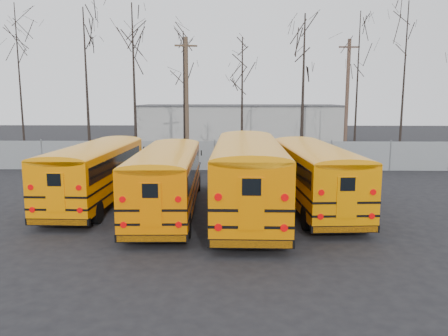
{
  "coord_description": "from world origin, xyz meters",
  "views": [
    {
      "loc": [
        1.27,
        -17.73,
        4.98
      ],
      "look_at": [
        0.83,
        3.03,
        1.6
      ],
      "focal_mm": 35.0,
      "sensor_mm": 36.0,
      "label": 1
    }
  ],
  "objects_px": {
    "bus_b": "(167,175)",
    "bus_c": "(248,170)",
    "utility_pole_right": "(347,97)",
    "bus_a": "(97,168)",
    "utility_pole_left": "(187,100)",
    "bus_d": "(314,171)"
  },
  "relations": [
    {
      "from": "bus_b",
      "to": "bus_c",
      "type": "xyz_separation_m",
      "value": [
        3.42,
        -0.02,
        0.23
      ]
    },
    {
      "from": "utility_pole_right",
      "to": "bus_a",
      "type": "bearing_deg",
      "value": -136.36
    },
    {
      "from": "bus_c",
      "to": "utility_pole_left",
      "type": "height_order",
      "value": "utility_pole_left"
    },
    {
      "from": "bus_a",
      "to": "utility_pole_left",
      "type": "relative_size",
      "value": 1.13
    },
    {
      "from": "bus_c",
      "to": "utility_pole_left",
      "type": "distance_m",
      "value": 15.01
    },
    {
      "from": "utility_pole_right",
      "to": "utility_pole_left",
      "type": "bearing_deg",
      "value": -163.88
    },
    {
      "from": "bus_b",
      "to": "bus_d",
      "type": "height_order",
      "value": "bus_d"
    },
    {
      "from": "bus_a",
      "to": "bus_b",
      "type": "distance_m",
      "value": 4.0
    },
    {
      "from": "bus_b",
      "to": "bus_c",
      "type": "bearing_deg",
      "value": -2.16
    },
    {
      "from": "utility_pole_left",
      "to": "utility_pole_right",
      "type": "bearing_deg",
      "value": 6.88
    },
    {
      "from": "utility_pole_right",
      "to": "bus_b",
      "type": "bearing_deg",
      "value": -126.49
    },
    {
      "from": "bus_d",
      "to": "utility_pole_right",
      "type": "xyz_separation_m",
      "value": [
        5.83,
        17.53,
        3.24
      ]
    },
    {
      "from": "bus_d",
      "to": "utility_pole_right",
      "type": "height_order",
      "value": "utility_pole_right"
    },
    {
      "from": "bus_c",
      "to": "utility_pole_left",
      "type": "bearing_deg",
      "value": 106.57
    },
    {
      "from": "bus_a",
      "to": "bus_d",
      "type": "height_order",
      "value": "bus_d"
    },
    {
      "from": "bus_c",
      "to": "bus_d",
      "type": "xyz_separation_m",
      "value": [
        3.01,
        1.17,
        -0.21
      ]
    },
    {
      "from": "bus_b",
      "to": "utility_pole_left",
      "type": "relative_size",
      "value": 1.13
    },
    {
      "from": "bus_a",
      "to": "utility_pole_right",
      "type": "distance_m",
      "value": 23.38
    },
    {
      "from": "bus_c",
      "to": "utility_pole_right",
      "type": "xyz_separation_m",
      "value": [
        8.84,
        18.69,
        3.03
      ]
    },
    {
      "from": "bus_b",
      "to": "utility_pole_left",
      "type": "xyz_separation_m",
      "value": [
        -0.62,
        14.16,
        3.05
      ]
    },
    {
      "from": "bus_a",
      "to": "bus_b",
      "type": "height_order",
      "value": "bus_b"
    },
    {
      "from": "utility_pole_left",
      "to": "bus_b",
      "type": "bearing_deg",
      "value": -99.93
    }
  ]
}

